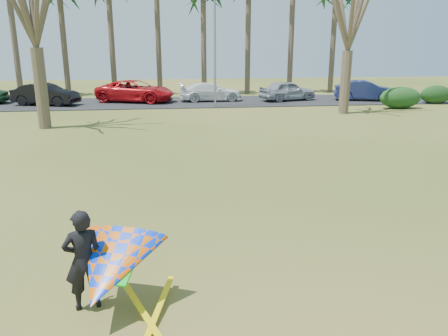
{
  "coord_description": "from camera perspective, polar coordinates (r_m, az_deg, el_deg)",
  "views": [
    {
      "loc": [
        -1.48,
        -9.26,
        4.3
      ],
      "look_at": [
        0.0,
        2.0,
        1.1
      ],
      "focal_mm": 35.0,
      "sensor_mm": 36.0,
      "label": 1
    }
  ],
  "objects": [
    {
      "name": "ground",
      "position": [
        10.32,
        1.47,
        -8.9
      ],
      "size": [
        100.0,
        100.0,
        0.0
      ],
      "primitive_type": "plane",
      "color": "#294E11",
      "rests_on": "ground"
    },
    {
      "name": "parking_strip",
      "position": [
        34.56,
        -5.05,
        8.57
      ],
      "size": [
        46.0,
        7.0,
        0.06
      ],
      "primitive_type": "cube",
      "color": "black",
      "rests_on": "ground"
    },
    {
      "name": "bare_tree_right",
      "position": [
        29.67,
        16.24,
        19.52
      ],
      "size": [
        6.27,
        6.27,
        9.21
      ],
      "color": "brown",
      "rests_on": "ground"
    },
    {
      "name": "streetlight",
      "position": [
        31.47,
        -0.9,
        16.02
      ],
      "size": [
        2.28,
        0.18,
        8.0
      ],
      "color": "gray",
      "rests_on": "ground"
    },
    {
      "name": "hedge_near",
      "position": [
        33.43,
        22.04,
        8.51
      ],
      "size": [
        3.03,
        1.37,
        1.51
      ],
      "primitive_type": "ellipsoid",
      "color": "#163C15",
      "rests_on": "ground"
    },
    {
      "name": "hedge_far",
      "position": [
        37.3,
        25.97,
        8.62
      ],
      "size": [
        2.5,
        1.17,
        1.39
      ],
      "primitive_type": "ellipsoid",
      "color": "black",
      "rests_on": "ground"
    },
    {
      "name": "car_1",
      "position": [
        34.9,
        -22.28,
        8.9
      ],
      "size": [
        5.07,
        3.03,
        1.58
      ],
      "primitive_type": "imported",
      "rotation": [
        0.0,
        0.0,
        1.27
      ],
      "color": "black",
      "rests_on": "parking_strip"
    },
    {
      "name": "car_2",
      "position": [
        34.97,
        -11.48,
        9.82
      ],
      "size": [
        6.56,
        4.63,
        1.66
      ],
      "primitive_type": "imported",
      "rotation": [
        0.0,
        0.0,
        1.22
      ],
      "color": "red",
      "rests_on": "parking_strip"
    },
    {
      "name": "car_3",
      "position": [
        34.93,
        -1.77,
        9.92
      ],
      "size": [
        5.01,
        2.26,
        1.42
      ],
      "primitive_type": "imported",
      "rotation": [
        0.0,
        0.0,
        1.63
      ],
      "color": "white",
      "rests_on": "parking_strip"
    },
    {
      "name": "car_4",
      "position": [
        35.52,
        8.3,
        9.97
      ],
      "size": [
        4.88,
        3.07,
        1.55
      ],
      "primitive_type": "imported",
      "rotation": [
        0.0,
        0.0,
        1.87
      ],
      "color": "#999DA5",
      "rests_on": "parking_strip"
    },
    {
      "name": "car_5",
      "position": [
        36.99,
        17.94,
        9.61
      ],
      "size": [
        5.03,
        3.05,
        1.56
      ],
      "primitive_type": "imported",
      "rotation": [
        0.0,
        0.0,
        1.26
      ],
      "color": "navy",
      "rests_on": "parking_strip"
    },
    {
      "name": "kite_flyer",
      "position": [
        7.47,
        -15.09,
        -12.33
      ],
      "size": [
        2.13,
        2.39,
        2.02
      ],
      "color": "black",
      "rests_on": "ground"
    }
  ]
}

